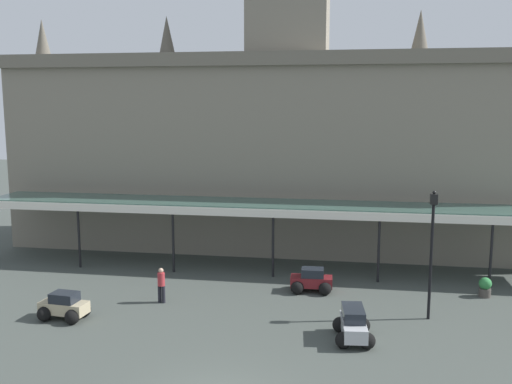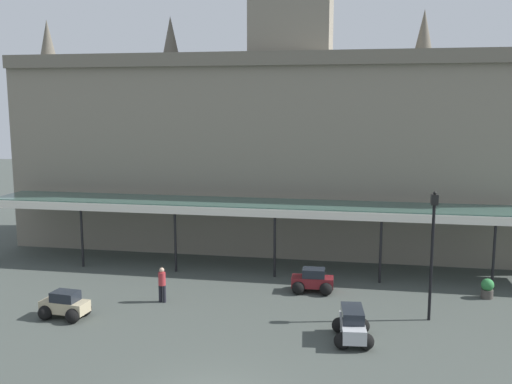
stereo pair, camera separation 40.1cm
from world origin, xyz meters
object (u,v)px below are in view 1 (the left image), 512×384
Objects in this scene: victorian_lamppost at (432,242)px; car_silver_estate at (353,326)px; car_maroon_sedan at (312,282)px; pedestrian_crossing_forecourt at (161,284)px; planter_forecourt_centre at (485,287)px; car_beige_sedan at (64,308)px.

car_silver_estate is at bearing -139.17° from victorian_lamppost.
car_maroon_sedan is (-2.03, 5.60, -0.06)m from car_silver_estate.
planter_forecourt_centre is (15.15, 3.33, -0.42)m from pedestrian_crossing_forecourt.
pedestrian_crossing_forecourt is at bearing 162.02° from car_silver_estate.
car_beige_sedan is 4.42m from pedestrian_crossing_forecourt.
car_maroon_sedan is 6.64m from victorian_lamppost.
car_maroon_sedan is 2.17× the size of planter_forecourt_centre.
car_beige_sedan is 2.22× the size of planter_forecourt_centre.
car_maroon_sedan is at bearing -175.82° from planter_forecourt_centre.
victorian_lamppost is at bearing -0.42° from pedestrian_crossing_forecourt.
car_maroon_sedan is 0.37× the size of victorian_lamppost.
car_silver_estate is 5.95m from car_maroon_sedan.
car_silver_estate is 1.39× the size of pedestrian_crossing_forecourt.
car_beige_sedan reaches higher than planter_forecourt_centre.
pedestrian_crossing_forecourt is 12.35m from victorian_lamppost.
planter_forecourt_centre is at bearing 48.12° from victorian_lamppost.
car_silver_estate is at bearing -0.95° from car_beige_sedan.
pedestrian_crossing_forecourt is at bearing -158.29° from car_maroon_sedan.
victorian_lamppost reaches higher than planter_forecourt_centre.
victorian_lamppost is (15.58, 2.58, 2.94)m from car_beige_sedan.
car_silver_estate is at bearing -135.39° from planter_forecourt_centre.
car_silver_estate reaches higher than planter_forecourt_centre.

